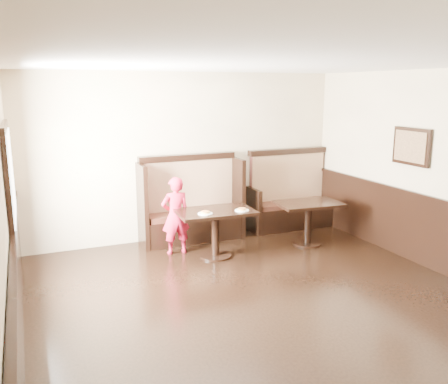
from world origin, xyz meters
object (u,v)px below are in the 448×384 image
child (176,216)px  booth_neighbor (290,201)px  table_main (215,221)px  table_neighbor (308,213)px  booth_main (191,209)px

child → booth_neighbor: bearing=-165.3°
booth_neighbor → table_main: 2.13m
table_neighbor → child: child is taller
table_neighbor → child: (-2.14, 0.43, 0.08)m
booth_neighbor → booth_main: bearing=179.9°
booth_neighbor → child: booth_neighbor is taller
table_main → child: (-0.51, 0.38, 0.05)m
table_main → booth_main: bearing=96.1°
booth_main → child: booth_main is taller
child → booth_main: bearing=-126.6°
child → table_neighbor: bearing=169.8°
table_main → child: size_ratio=0.97×
booth_neighbor → child: bearing=-166.3°
booth_main → booth_neighbor: (1.95, -0.00, -0.05)m
booth_main → table_main: size_ratio=1.48×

